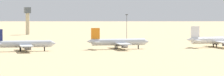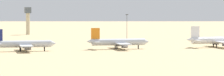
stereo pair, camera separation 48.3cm
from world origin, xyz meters
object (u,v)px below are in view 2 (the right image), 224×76
at_px(parked_jet_navy_3, 22,44).
at_px(parked_jet_white_5, 217,40).
at_px(light_pole_west, 127,26).
at_px(control_tower, 28,18).
at_px(parked_jet_orange_4, 118,42).

bearing_deg(parked_jet_navy_3, parked_jet_white_5, 2.81).
bearing_deg(light_pole_west, parked_jet_white_5, -72.45).
bearing_deg(control_tower, parked_jet_navy_3, -101.09).
bearing_deg(parked_jet_orange_4, parked_jet_navy_3, -173.53).
bearing_deg(parked_jet_white_5, parked_jet_orange_4, -178.65).
height_order(parked_jet_navy_3, parked_jet_orange_4, parked_jet_orange_4).
relative_size(parked_jet_orange_4, light_pole_west, 1.94).
relative_size(parked_jet_white_5, control_tower, 1.60).
bearing_deg(parked_jet_white_5, light_pole_west, 113.40).
bearing_deg(control_tower, light_pole_west, -67.71).
distance_m(parked_jet_orange_4, parked_jet_white_5, 58.89).
height_order(control_tower, light_pole_west, control_tower).
bearing_deg(parked_jet_white_5, control_tower, 116.23).
bearing_deg(light_pole_west, control_tower, 112.29).
bearing_deg(parked_jet_orange_4, parked_jet_white_5, 2.10).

